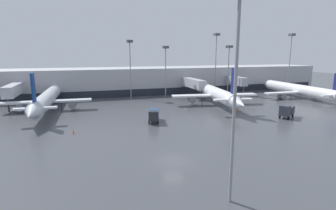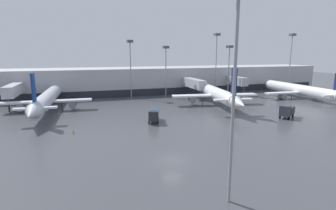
% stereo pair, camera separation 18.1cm
% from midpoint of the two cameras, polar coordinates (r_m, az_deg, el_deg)
% --- Properties ---
extents(ground_plane, '(320.00, 320.00, 0.00)m').
position_cam_midpoint_polar(ground_plane, '(35.56, 1.14, -12.01)').
color(ground_plane, '#424449').
extents(terminal_building, '(160.00, 30.61, 9.00)m').
position_cam_midpoint_polar(terminal_building, '(93.80, -11.28, 5.13)').
color(terminal_building, '#B2B2B7').
rests_on(terminal_building, ground_plane).
extents(parked_jet_0, '(23.84, 37.56, 10.80)m').
position_cam_midpoint_polar(parked_jet_0, '(73.27, 10.27, 2.56)').
color(parked_jet_0, white).
rests_on(parked_jet_0, ground_plane).
extents(parked_jet_1, '(21.09, 39.64, 10.31)m').
position_cam_midpoint_polar(parked_jet_1, '(70.68, -24.76, 1.21)').
color(parked_jet_1, silver).
rests_on(parked_jet_1, ground_plane).
extents(parked_jet_3, '(24.62, 38.64, 8.79)m').
position_cam_midpoint_polar(parked_jet_3, '(93.24, 26.95, 2.89)').
color(parked_jet_3, white).
rests_on(parked_jet_3, ground_plane).
extents(service_truck_0, '(3.33, 5.53, 2.65)m').
position_cam_midpoint_polar(service_truck_0, '(54.36, -3.07, -2.12)').
color(service_truck_0, '#19478C').
rests_on(service_truck_0, ground_plane).
extents(service_truck_2, '(5.18, 4.23, 2.94)m').
position_cam_midpoint_polar(service_truck_2, '(63.40, 24.52, -1.12)').
color(service_truck_2, '#2D333D').
rests_on(service_truck_2, ground_plane).
extents(traffic_cone_0, '(0.38, 0.38, 0.59)m').
position_cam_midpoint_polar(traffic_cone_0, '(66.74, 14.76, -1.06)').
color(traffic_cone_0, orange).
rests_on(traffic_cone_0, ground_plane).
extents(traffic_cone_1, '(0.38, 0.38, 0.73)m').
position_cam_midpoint_polar(traffic_cone_1, '(49.67, -19.83, -5.45)').
color(traffic_cone_1, orange).
rests_on(traffic_cone_1, ground_plane).
extents(traffic_cone_2, '(0.46, 0.46, 0.63)m').
position_cam_midpoint_polar(traffic_cone_2, '(78.34, 15.73, 0.68)').
color(traffic_cone_2, orange).
rests_on(traffic_cone_2, ground_plane).
extents(apron_light_mast_0, '(1.80, 1.80, 16.36)m').
position_cam_midpoint_polar(apron_light_mast_0, '(85.16, -0.41, 10.54)').
color(apron_light_mast_0, gray).
rests_on(apron_light_mast_0, ground_plane).
extents(apron_light_mast_1, '(1.80, 1.80, 18.08)m').
position_cam_midpoint_polar(apron_light_mast_1, '(83.50, -8.16, 11.25)').
color(apron_light_mast_1, gray).
rests_on(apron_light_mast_1, ground_plane).
extents(apron_light_mast_2, '(1.80, 1.80, 19.64)m').
position_cam_midpoint_polar(apron_light_mast_2, '(23.71, 14.93, 14.10)').
color(apron_light_mast_2, gray).
rests_on(apron_light_mast_2, ground_plane).
extents(apron_light_mast_3, '(1.80, 1.80, 20.78)m').
position_cam_midpoint_polar(apron_light_mast_3, '(94.04, 10.59, 12.27)').
color(apron_light_mast_3, gray).
rests_on(apron_light_mast_3, ground_plane).
extents(apron_light_mast_4, '(1.80, 1.80, 16.64)m').
position_cam_midpoint_polar(apron_light_mast_4, '(92.29, 13.27, 10.42)').
color(apron_light_mast_4, gray).
rests_on(apron_light_mast_4, ground_plane).
extents(apron_light_mast_5, '(1.80, 1.80, 21.10)m').
position_cam_midpoint_polar(apron_light_mast_5, '(108.20, 25.34, 11.35)').
color(apron_light_mast_5, gray).
rests_on(apron_light_mast_5, ground_plane).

